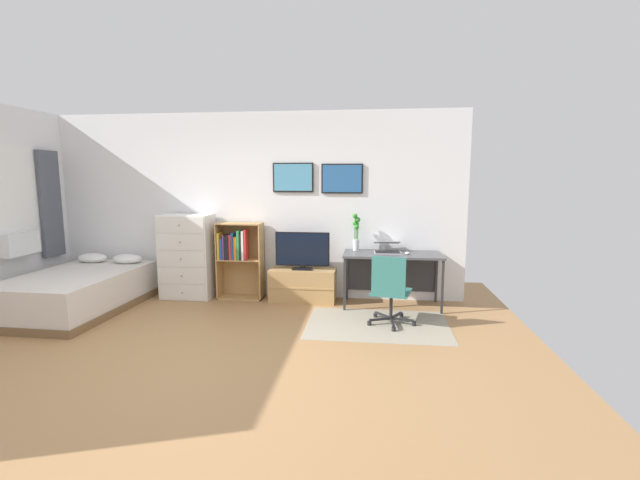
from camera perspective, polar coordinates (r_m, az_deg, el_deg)
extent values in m
plane|color=#A87A4C|center=(4.56, -16.69, -14.91)|extent=(7.20, 7.20, 0.00)
cube|color=white|center=(6.51, -8.63, 4.47)|extent=(6.12, 0.06, 2.70)
cube|color=black|center=(6.31, -3.55, 8.21)|extent=(0.59, 0.02, 0.42)
cube|color=#4C93B7|center=(6.30, -3.57, 8.21)|extent=(0.55, 0.01, 0.38)
cube|color=black|center=(6.22, 2.92, 8.06)|extent=(0.59, 0.02, 0.42)
cube|color=#285B93|center=(6.21, 2.91, 8.06)|extent=(0.55, 0.01, 0.38)
cube|color=white|center=(6.97, -35.79, 4.09)|extent=(0.02, 1.03, 1.48)
cube|color=silver|center=(6.98, -35.87, 4.09)|extent=(0.01, 0.95, 1.40)
cube|color=#4C515B|center=(7.47, -31.90, 4.03)|extent=(0.05, 0.40, 1.54)
cube|color=silver|center=(6.96, -34.87, -0.40)|extent=(0.20, 0.52, 0.30)
cube|color=#9E937F|center=(5.38, 7.56, -10.93)|extent=(1.70, 1.20, 0.01)
cube|color=brown|center=(6.70, -29.14, -7.67)|extent=(1.31, 2.01, 0.10)
cube|color=silver|center=(6.64, -29.30, -5.55)|extent=(1.27, 1.97, 0.41)
ellipsoid|color=white|center=(7.34, -27.71, -2.10)|extent=(0.45, 0.29, 0.14)
ellipsoid|color=white|center=(7.03, -23.98, -2.28)|extent=(0.45, 0.29, 0.14)
cube|color=white|center=(6.66, -17.03, -2.07)|extent=(0.74, 0.42, 1.23)
cube|color=silver|center=(6.57, -17.61, -6.59)|extent=(0.70, 0.01, 0.22)
sphere|color=#A59E8C|center=(6.56, -17.67, -6.63)|extent=(0.03, 0.03, 0.03)
cube|color=silver|center=(6.52, -17.70, -4.52)|extent=(0.70, 0.01, 0.22)
sphere|color=#A59E8C|center=(6.50, -17.76, -4.55)|extent=(0.03, 0.03, 0.03)
cube|color=silver|center=(6.47, -17.80, -2.41)|extent=(0.70, 0.01, 0.22)
sphere|color=#A59E8C|center=(6.45, -17.86, -2.43)|extent=(0.03, 0.03, 0.03)
cube|color=silver|center=(6.43, -17.89, -0.27)|extent=(0.70, 0.01, 0.22)
sphere|color=#A59E8C|center=(6.41, -17.95, -0.29)|extent=(0.03, 0.03, 0.03)
cube|color=silver|center=(6.40, -17.99, 1.89)|extent=(0.70, 0.01, 0.22)
sphere|color=#A59E8C|center=(6.38, -18.05, 1.88)|extent=(0.03, 0.03, 0.03)
cube|color=tan|center=(6.55, -13.08, -2.61)|extent=(0.02, 0.30, 1.11)
cube|color=tan|center=(6.37, -7.66, -2.79)|extent=(0.02, 0.30, 1.11)
cube|color=tan|center=(6.58, -10.29, -7.40)|extent=(0.66, 0.30, 0.02)
cube|color=tan|center=(6.45, -10.42, -2.51)|extent=(0.62, 0.30, 0.02)
cube|color=tan|center=(6.37, -10.54, 2.14)|extent=(0.62, 0.30, 0.02)
cube|color=tan|center=(6.59, -10.04, -2.47)|extent=(0.66, 0.01, 1.11)
cube|color=gold|center=(6.48, -12.94, -0.72)|extent=(0.03, 0.23, 0.39)
cube|color=#1E519E|center=(6.48, -12.60, -1.08)|extent=(0.04, 0.23, 0.31)
cube|color=#8C388C|center=(6.45, -12.33, -0.86)|extent=(0.02, 0.21, 0.36)
cube|color=black|center=(6.43, -12.10, -0.96)|extent=(0.02, 0.19, 0.34)
cube|color=black|center=(6.42, -11.84, -0.87)|extent=(0.03, 0.20, 0.36)
cube|color=red|center=(6.43, -11.48, -0.85)|extent=(0.03, 0.23, 0.36)
cube|color=#1E519E|center=(6.39, -11.28, -0.78)|extent=(0.03, 0.17, 0.39)
cube|color=orange|center=(6.39, -10.87, -1.02)|extent=(0.04, 0.20, 0.33)
cube|color=#2D8C4C|center=(6.38, -10.50, -0.62)|extent=(0.04, 0.22, 0.42)
cube|color=black|center=(6.36, -10.22, -0.89)|extent=(0.03, 0.18, 0.37)
cube|color=white|center=(6.34, -9.97, -0.67)|extent=(0.03, 0.17, 0.42)
cube|color=red|center=(6.32, -9.65, -0.60)|extent=(0.02, 0.17, 0.44)
cube|color=tan|center=(6.26, -2.28, -5.93)|extent=(0.94, 0.40, 0.47)
cube|color=tan|center=(6.07, -2.58, -6.40)|extent=(0.94, 0.01, 0.02)
cube|color=black|center=(6.19, -2.32, -3.80)|extent=(0.28, 0.16, 0.02)
cube|color=black|center=(6.18, -2.32, -3.48)|extent=(0.06, 0.04, 0.05)
cube|color=black|center=(6.14, -2.33, -1.19)|extent=(0.77, 0.02, 0.48)
cube|color=black|center=(6.13, -2.35, -1.21)|extent=(0.74, 0.01, 0.45)
cube|color=#4C4C4F|center=(5.99, 9.52, -1.89)|extent=(1.33, 0.61, 0.03)
cube|color=#2D2D30|center=(5.80, 3.26, -5.85)|extent=(0.03, 0.03, 0.71)
cube|color=#2D2D30|center=(5.86, 15.79, -6.00)|extent=(0.03, 0.03, 0.71)
cube|color=#2D2D30|center=(6.34, 3.58, -4.65)|extent=(0.03, 0.03, 0.71)
cube|color=#2D2D30|center=(6.39, 15.04, -4.80)|extent=(0.03, 0.03, 0.71)
cube|color=#2D2D30|center=(6.34, 9.33, -4.40)|extent=(1.27, 0.02, 0.50)
cylinder|color=#232326|center=(5.41, 12.23, -10.74)|extent=(0.05, 0.05, 0.05)
cube|color=#232326|center=(5.41, 10.75, -10.22)|extent=(0.28, 0.09, 0.02)
cylinder|color=#232326|center=(5.68, 10.64, -9.75)|extent=(0.05, 0.05, 0.05)
cube|color=#232326|center=(5.55, 9.98, -9.73)|extent=(0.17, 0.26, 0.02)
cylinder|color=#232326|center=(5.64, 7.29, -9.80)|extent=(0.05, 0.05, 0.05)
cube|color=#232326|center=(5.53, 8.26, -9.76)|extent=(0.21, 0.23, 0.02)
cylinder|color=#232326|center=(5.34, 6.49, -10.85)|extent=(0.05, 0.05, 0.05)
cube|color=#232326|center=(5.38, 7.90, -10.28)|extent=(0.27, 0.14, 0.02)
cylinder|color=#232326|center=(5.18, 9.66, -11.50)|extent=(0.05, 0.05, 0.05)
cube|color=#232326|center=(5.30, 9.47, -10.58)|extent=(0.05, 0.28, 0.02)
cylinder|color=#232326|center=(5.38, 9.31, -8.44)|extent=(0.04, 0.04, 0.30)
cube|color=#2D6B66|center=(5.34, 9.35, -6.75)|extent=(0.53, 0.53, 0.03)
cube|color=#2D6B66|center=(5.09, 9.00, -4.69)|extent=(0.39, 0.12, 0.45)
cube|color=#B7B7BC|center=(6.01, 8.87, -1.63)|extent=(0.37, 0.26, 0.01)
cube|color=black|center=(6.01, 8.87, -1.57)|extent=(0.35, 0.24, 0.00)
cube|color=#B7B7BC|center=(6.14, 8.78, -0.30)|extent=(0.37, 0.24, 0.07)
cube|color=navy|center=(6.14, 8.78, -0.30)|extent=(0.35, 0.22, 0.06)
ellipsoid|color=silver|center=(5.96, 11.39, -1.69)|extent=(0.06, 0.10, 0.03)
cylinder|color=silver|center=(6.16, 4.75, -0.62)|extent=(0.09, 0.09, 0.16)
cylinder|color=#3D8438|center=(6.14, 4.98, 0.87)|extent=(0.01, 0.01, 0.39)
sphere|color=#308B2C|center=(6.12, 5.00, 2.68)|extent=(0.07, 0.07, 0.07)
cylinder|color=#3D8438|center=(6.16, 4.81, 0.61)|extent=(0.01, 0.01, 0.33)
sphere|color=#308B2C|center=(6.14, 4.83, 2.12)|extent=(0.07, 0.07, 0.07)
cylinder|color=#3D8438|center=(6.15, 4.61, 0.64)|extent=(0.01, 0.01, 0.34)
sphere|color=#308B2C|center=(6.13, 4.63, 2.20)|extent=(0.07, 0.07, 0.07)
cylinder|color=#3D8438|center=(6.12, 4.59, 1.11)|extent=(0.01, 0.01, 0.44)
sphere|color=#308B2C|center=(6.10, 4.62, 3.17)|extent=(0.07, 0.07, 0.07)
cylinder|color=#3D8438|center=(6.13, 4.81, 0.39)|extent=(0.01, 0.01, 0.29)
sphere|color=#308B2C|center=(6.11, 4.83, 1.72)|extent=(0.07, 0.07, 0.07)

